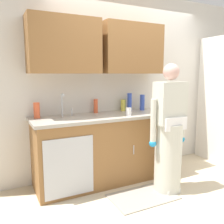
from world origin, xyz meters
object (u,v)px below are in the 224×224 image
object	(u,v)px
sponge	(160,110)
bottle_water_short	(123,105)
bottle_water_tall	(96,106)
bottle_soap	(37,110)
cup_by_sink	(128,112)
bottle_cleaner_spray	(142,102)
person_at_sink	(169,138)
sink	(68,119)
bottle_dish_liquid	(129,102)

from	to	relation	value
sponge	bottle_water_short	bearing A→B (deg)	149.24
bottle_water_tall	bottle_soap	bearing A→B (deg)	-175.56
bottle_water_short	cup_by_sink	xyz separation A→B (m)	(-0.15, -0.41, -0.03)
bottle_cleaner_spray	bottle_water_short	world-z (taller)	bottle_cleaner_spray
person_at_sink	sink	bearing A→B (deg)	149.95
bottle_soap	bottle_dish_liquid	size ratio (longest dim) A/B	0.75
bottle_water_tall	bottle_water_short	xyz separation A→B (m)	(0.45, -0.01, -0.01)
bottle_soap	sponge	bearing A→B (deg)	-7.31
bottle_cleaner_spray	person_at_sink	bearing A→B (deg)	-98.01
cup_by_sink	sink	bearing A→B (deg)	166.26
cup_by_sink	sponge	bearing A→B (deg)	11.48
sink	bottle_soap	world-z (taller)	sink
sponge	person_at_sink	bearing A→B (deg)	-116.80
bottle_water_tall	bottle_water_short	distance (m)	0.45
person_at_sink	sponge	distance (m)	0.69
sponge	sink	bearing A→B (deg)	177.36
bottle_soap	person_at_sink	bearing A→B (deg)	-28.63
bottle_water_tall	bottle_cleaner_spray	size ratio (longest dim) A/B	0.82
bottle_dish_liquid	cup_by_sink	size ratio (longest dim) A/B	2.52
sink	sponge	bearing A→B (deg)	-2.64
sink	cup_by_sink	size ratio (longest dim) A/B	4.68
bottle_soap	bottle_dish_liquid	distance (m)	1.35
bottle_water_tall	bottle_dish_liquid	size ratio (longest dim) A/B	0.74
bottle_dish_liquid	sponge	bearing A→B (deg)	-28.83
sink	bottle_dish_liquid	world-z (taller)	sink
person_at_sink	bottle_water_short	bearing A→B (deg)	101.96
sponge	bottle_soap	bearing A→B (deg)	172.69
person_at_sink	sponge	size ratio (longest dim) A/B	14.73
bottle_water_short	sponge	bearing A→B (deg)	-30.76
person_at_sink	bottle_dish_liquid	xyz separation A→B (m)	(-0.11, 0.79, 0.38)
bottle_cleaner_spray	bottle_soap	bearing A→B (deg)	179.06
person_at_sink	bottle_water_tall	world-z (taller)	person_at_sink
bottle_cleaner_spray	bottle_dish_liquid	world-z (taller)	bottle_dish_liquid
sink	bottle_soap	distance (m)	0.41
sponge	cup_by_sink	bearing A→B (deg)	-168.52
bottle_soap	cup_by_sink	xyz separation A→B (m)	(1.14, -0.35, -0.05)
bottle_cleaner_spray	cup_by_sink	bearing A→B (deg)	-143.34
bottle_soap	bottle_water_short	xyz separation A→B (m)	(1.28, 0.06, -0.01)
bottle_soap	cup_by_sink	world-z (taller)	bottle_soap
sink	sponge	distance (m)	1.39
person_at_sink	bottle_cleaner_spray	bearing A→B (deg)	81.99
person_at_sink	bottle_water_short	xyz separation A→B (m)	(-0.18, 0.85, 0.33)
cup_by_sink	sponge	size ratio (longest dim) A/B	0.97
sponge	bottle_water_tall	bearing A→B (deg)	162.49
person_at_sink	bottle_cleaner_spray	xyz separation A→B (m)	(0.11, 0.77, 0.37)
bottle_water_tall	cup_by_sink	size ratio (longest dim) A/B	1.85
bottle_dish_liquid	cup_by_sink	xyz separation A→B (m)	(-0.22, -0.34, -0.08)
bottle_water_tall	sink	bearing A→B (deg)	-154.58
person_at_sink	bottle_dish_liquid	bearing A→B (deg)	97.79
person_at_sink	bottle_dish_liquid	size ratio (longest dim) A/B	6.02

